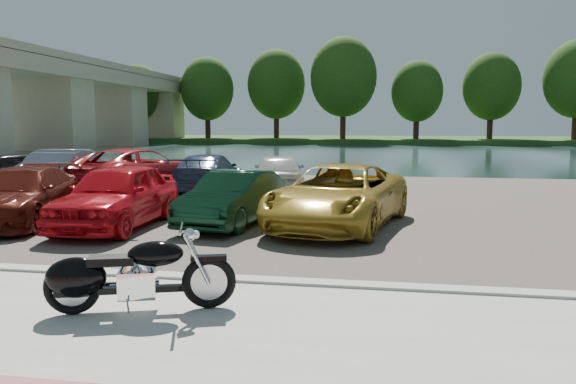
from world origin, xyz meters
name	(u,v)px	position (x,y,z in m)	size (l,w,h in m)	color
ground	(163,334)	(0.00, 0.00, 0.00)	(200.00, 200.00, 0.00)	#595447
promenade	(123,366)	(0.00, -1.00, 0.05)	(60.00, 6.00, 0.10)	#A7A49E
kerb	(215,281)	(0.00, 2.00, 0.07)	(60.00, 0.30, 0.14)	#A7A49E
parking_lot	(303,202)	(0.00, 11.00, 0.02)	(60.00, 18.00, 0.04)	#48423A
river	(356,154)	(0.00, 40.00, 0.00)	(120.00, 40.00, 0.00)	#172A29
far_bank	(369,140)	(0.00, 72.00, 0.30)	(120.00, 24.00, 0.60)	#234017
bridge	(47,90)	(-28.00, 41.02, 5.52)	(7.00, 56.00, 8.55)	tan
far_trees	(404,83)	(4.36, 65.79, 7.49)	(70.25, 10.68, 12.52)	#321A12
motorcycle	(123,276)	(-0.65, 0.36, 0.56)	(2.26, 1.04, 1.05)	black
car_3	(22,196)	(-6.12, 6.15, 0.71)	(1.87, 4.59, 1.33)	#4F130B
car_4	(117,195)	(-3.60, 6.02, 0.78)	(1.75, 4.35, 1.48)	red
car_5	(234,198)	(-1.02, 6.81, 0.67)	(1.34, 3.84, 1.27)	black
car_6	(339,196)	(1.43, 6.98, 0.76)	(2.40, 5.21, 1.45)	#B28E29
car_8	(13,170)	(-11.05, 12.59, 0.73)	(1.64, 4.07, 1.39)	black
car_9	(70,171)	(-8.41, 12.06, 0.80)	(1.60, 4.59, 1.51)	slate
car_10	(136,170)	(-6.15, 12.50, 0.81)	(2.56, 5.55, 1.54)	#AB1C20
car_11	(208,173)	(-3.67, 12.94, 0.71)	(1.87, 4.60, 1.33)	#2B3955
car_12	(279,174)	(-1.03, 12.49, 0.75)	(1.68, 4.18, 1.43)	silver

